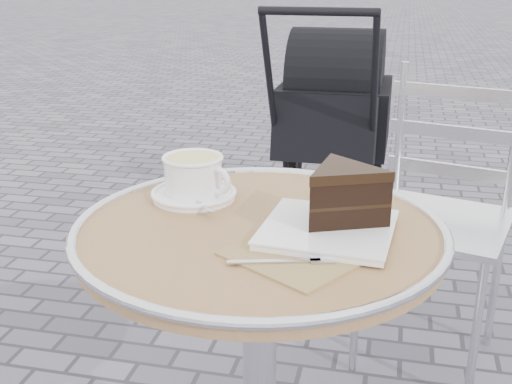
% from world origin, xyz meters
% --- Properties ---
extents(cafe_table, '(0.72, 0.72, 0.74)m').
position_xyz_m(cafe_table, '(0.00, 0.00, 0.57)').
color(cafe_table, silver).
rests_on(cafe_table, ground).
extents(cappuccino_set, '(0.18, 0.20, 0.09)m').
position_xyz_m(cappuccino_set, '(-0.17, 0.12, 0.77)').
color(cappuccino_set, white).
rests_on(cappuccino_set, cafe_table).
extents(cake_plate_set, '(0.31, 0.37, 0.13)m').
position_xyz_m(cake_plate_set, '(0.15, 0.01, 0.79)').
color(cake_plate_set, '#947651').
rests_on(cake_plate_set, cafe_table).
extents(bistro_chair, '(0.50, 0.50, 0.92)m').
position_xyz_m(bistro_chair, '(0.40, 0.84, 0.57)').
color(bistro_chair, silver).
rests_on(bistro_chair, ground).
extents(baby_stroller, '(0.49, 1.02, 1.06)m').
position_xyz_m(baby_stroller, '(-0.06, 1.84, 0.48)').
color(baby_stroller, black).
rests_on(baby_stroller, ground).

